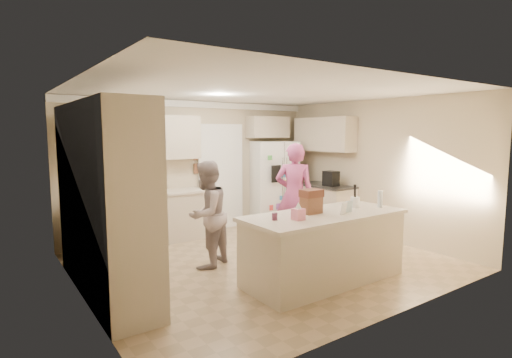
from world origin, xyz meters
TOP-DOWN VIEW (x-y plane):
  - floor at (0.00, 0.00)m, footprint 5.20×4.60m
  - ceiling at (0.00, 0.00)m, footprint 5.20×4.60m
  - wall_back at (0.00, 2.31)m, footprint 5.20×0.02m
  - wall_front at (0.00, -2.31)m, footprint 5.20×0.02m
  - wall_left at (-2.61, 0.00)m, footprint 0.02×4.60m
  - wall_right at (2.61, 0.00)m, footprint 0.02×4.60m
  - crown_back at (0.00, 2.26)m, footprint 5.20×0.08m
  - pantry_bank at (-2.30, 0.20)m, footprint 0.60×2.60m
  - back_base_cab at (-1.15, 2.00)m, footprint 2.20×0.60m
  - back_countertop at (-1.15, 1.99)m, footprint 2.24×0.63m
  - back_upper_cab at (-1.15, 2.12)m, footprint 2.20×0.35m
  - doorway_opening at (0.55, 2.28)m, footprint 0.90×0.06m
  - doorway_casing at (0.55, 2.24)m, footprint 1.02×0.03m
  - wall_frame_upper at (0.02, 2.27)m, footprint 0.15×0.02m
  - wall_frame_lower at (0.02, 2.27)m, footprint 0.15×0.02m
  - refrigerator at (1.66, 1.92)m, footprint 1.04×0.89m
  - fridge_seam at (1.66, 1.56)m, footprint 0.02×0.02m
  - fridge_dispenser at (1.44, 1.55)m, footprint 0.22×0.03m
  - fridge_handle_l at (1.61, 1.55)m, footprint 0.02×0.02m
  - fridge_handle_r at (1.71, 1.55)m, footprint 0.02×0.02m
  - over_fridge_cab at (1.65, 2.12)m, footprint 0.95×0.35m
  - right_base_cab at (2.30, 1.00)m, footprint 0.60×1.20m
  - right_countertop at (2.29, 1.00)m, footprint 0.63×1.24m
  - right_upper_cab at (2.43, 1.20)m, footprint 0.35×1.50m
  - coffee_maker at (2.25, 0.80)m, footprint 0.22×0.28m
  - island_base at (0.20, -1.10)m, footprint 2.20×0.90m
  - island_top at (0.20, -1.10)m, footprint 2.28×0.96m
  - utensil_crock at (0.85, -1.05)m, footprint 0.13×0.13m
  - tissue_box at (-0.35, -1.20)m, footprint 0.13×0.13m
  - tissue_plume at (-0.35, -1.20)m, footprint 0.08×0.08m
  - dollhouse_body at (0.05, -1.00)m, footprint 0.26×0.18m
  - dollhouse_roof at (0.05, -1.00)m, footprint 0.28×0.20m
  - jam_jar at (-0.60, -1.05)m, footprint 0.07×0.07m
  - greeting_card_a at (0.35, -1.30)m, footprint 0.12×0.06m
  - greeting_card_b at (0.50, -1.25)m, footprint 0.12×0.05m
  - water_bottle at (1.15, -1.25)m, footprint 0.07×0.07m
  - shaker_salt at (1.02, -0.88)m, footprint 0.05×0.05m
  - shaker_pepper at (1.09, -0.88)m, footprint 0.05×0.05m
  - teen_boy at (-0.82, 0.31)m, footprint 0.97×0.90m
  - teen_girl at (0.93, 0.38)m, footprint 0.78×0.77m
  - fridge_magnets at (1.66, 1.55)m, footprint 0.76×0.02m

SIDE VIEW (x-z plane):
  - floor at x=0.00m, z-range -0.02..0.00m
  - back_base_cab at x=-1.15m, z-range 0.00..0.88m
  - right_base_cab at x=2.30m, z-range 0.00..0.88m
  - island_base at x=0.20m, z-range 0.00..0.88m
  - teen_boy at x=-0.82m, z-range 0.00..1.58m
  - back_countertop at x=-1.15m, z-range 0.88..0.92m
  - refrigerator at x=1.66m, z-range 0.00..1.80m
  - fridge_seam at x=1.66m, z-range 0.01..1.79m
  - right_countertop at x=2.29m, z-range 0.88..0.92m
  - island_top at x=0.20m, z-range 0.88..0.93m
  - fridge_magnets at x=1.66m, z-range 0.18..1.62m
  - teen_girl at x=0.93m, z-range 0.00..1.81m
  - jam_jar at x=-0.60m, z-range 0.93..1.02m
  - shaker_salt at x=1.02m, z-range 0.93..1.02m
  - shaker_pepper at x=1.09m, z-range 0.93..1.02m
  - tissue_box at x=-0.35m, z-range 0.93..1.07m
  - utensil_crock at x=0.85m, z-range 0.93..1.07m
  - greeting_card_a at x=0.35m, z-range 0.93..1.08m
  - greeting_card_b at x=0.50m, z-range 0.93..1.08m
  - dollhouse_body at x=0.05m, z-range 0.93..1.15m
  - water_bottle at x=1.15m, z-range 0.92..1.17m
  - doorway_opening at x=0.55m, z-range 0.00..2.10m
  - doorway_casing at x=0.55m, z-range -0.06..2.16m
  - fridge_handle_l at x=1.61m, z-range 0.62..1.48m
  - fridge_handle_r at x=1.71m, z-range 0.62..1.48m
  - coffee_maker at x=2.25m, z-range 0.92..1.22m
  - tissue_plume at x=-0.35m, z-range 1.06..1.15m
  - fridge_dispenser at x=1.44m, z-range 0.97..1.32m
  - pantry_bank at x=-2.30m, z-range 0.00..2.35m
  - dollhouse_roof at x=0.05m, z-range 1.15..1.25m
  - wall_frame_lower at x=0.02m, z-range 1.18..1.38m
  - wall_back at x=0.00m, z-range 0.00..2.60m
  - wall_front at x=0.00m, z-range 0.00..2.60m
  - wall_left at x=-2.61m, z-range 0.00..2.60m
  - wall_right at x=2.61m, z-range 0.00..2.60m
  - wall_frame_upper at x=0.02m, z-range 1.45..1.65m
  - back_upper_cab at x=-1.15m, z-range 1.50..2.30m
  - right_upper_cab at x=2.43m, z-range 1.60..2.30m
  - over_fridge_cab at x=1.65m, z-range 1.88..2.33m
  - crown_back at x=0.00m, z-range 2.47..2.59m
  - ceiling at x=0.00m, z-range 2.60..2.62m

